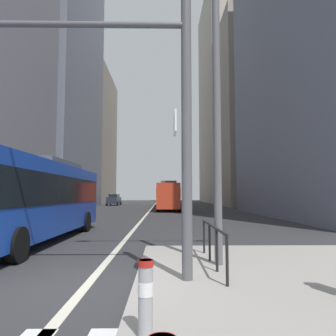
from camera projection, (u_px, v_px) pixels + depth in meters
The scene contains 15 objects.
ground_plane at pixel (144, 217), 26.81m from camera, with size 160.00×160.00×0.00m, color #303033.
lane_centre_line at pixel (149, 211), 36.78m from camera, with size 0.20×80.00×0.01m, color beige.
office_tower_left_mid at pixel (42, 72), 46.28m from camera, with size 13.61×21.58×39.06m, color slate.
office_tower_left_far at pixel (84, 138), 70.72m from camera, with size 11.57×21.10×28.56m, color gray.
office_tower_right_mid at pixel (256, 115), 53.53m from camera, with size 12.15×16.11×30.26m, color gray.
office_tower_right_far at pixel (226, 99), 78.65m from camera, with size 10.67×24.89×50.68m, color gray.
city_bus_blue_oncoming at pixel (33, 196), 12.73m from camera, with size 2.78×11.86×3.40m.
city_bus_red_receding at pixel (169, 195), 38.75m from camera, with size 2.92×11.52×3.40m.
city_bus_red_distant at pixel (166, 195), 56.22m from camera, with size 2.75×10.85×3.40m.
car_oncoming_mid at pixel (114, 200), 55.94m from camera, with size 2.21×4.54×1.94m.
car_receding_near at pixel (166, 199), 66.11m from camera, with size 2.12×4.25×1.94m.
traffic_signal_gantry at pixel (71, 87), 6.81m from camera, with size 7.21×0.65×6.00m.
street_lamp_post at pixel (216, 64), 8.37m from camera, with size 5.50×0.32×8.00m.
bollard_left at pixel (146, 294), 3.96m from camera, with size 0.20×0.20×0.92m.
pedestrian_railing at pixel (213, 237), 7.86m from camera, with size 0.06×3.53×0.98m.
Camera 1 is at (1.58, -7.08, 1.88)m, focal length 34.36 mm.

